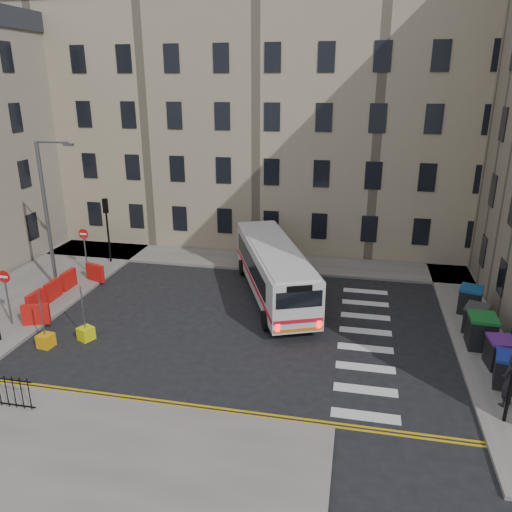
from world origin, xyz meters
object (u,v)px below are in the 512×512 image
(wheelie_bin_d, at_px, (476,319))
(wheelie_bin_e, at_px, (470,300))
(pedestrian, at_px, (509,381))
(bus, at_px, (274,268))
(wheelie_bin_b, at_px, (500,353))
(bollard_chevron, at_px, (46,341))
(wheelie_bin_a, at_px, (508,370))
(wheelie_bin_c, at_px, (481,331))
(bollard_yellow, at_px, (86,333))
(streetlamp, at_px, (46,214))

(wheelie_bin_d, xyz_separation_m, wheelie_bin_e, (0.13, 2.09, 0.03))
(pedestrian, bearing_deg, bus, -82.75)
(wheelie_bin_b, relative_size, wheelie_bin_d, 0.87)
(pedestrian, xyz_separation_m, bollard_chevron, (-18.62, 0.63, -0.84))
(wheelie_bin_a, relative_size, wheelie_bin_c, 0.93)
(wheelie_bin_b, bearing_deg, wheelie_bin_c, 98.93)
(wheelie_bin_a, height_order, wheelie_bin_b, wheelie_bin_a)
(wheelie_bin_e, bearing_deg, bollard_yellow, -142.82)
(wheelie_bin_e, bearing_deg, wheelie_bin_c, -75.80)
(bollard_chevron, bearing_deg, wheelie_bin_d, 15.20)
(wheelie_bin_b, bearing_deg, bollard_yellow, 178.03)
(wheelie_bin_a, distance_m, wheelie_bin_c, 2.97)
(bus, distance_m, wheelie_bin_d, 10.12)
(streetlamp, height_order, wheelie_bin_c, streetlamp)
(streetlamp, xyz_separation_m, wheelie_bin_c, (21.83, -2.27, -3.46))
(wheelie_bin_a, height_order, pedestrian, pedestrian)
(wheelie_bin_a, distance_m, wheelie_bin_e, 6.49)
(wheelie_bin_d, height_order, wheelie_bin_e, wheelie_bin_e)
(wheelie_bin_d, relative_size, bollard_yellow, 2.38)
(wheelie_bin_a, distance_m, wheelie_bin_d, 4.40)
(wheelie_bin_e, bearing_deg, bollard_chevron, -141.59)
(wheelie_bin_d, bearing_deg, bollard_chevron, -142.53)
(wheelie_bin_e, bearing_deg, wheelie_bin_b, -70.21)
(bus, relative_size, wheelie_bin_a, 7.78)
(pedestrian, bearing_deg, wheelie_bin_b, -141.58)
(wheelie_bin_e, height_order, pedestrian, pedestrian)
(wheelie_bin_e, bearing_deg, bus, -163.66)
(streetlamp, height_order, wheelie_bin_d, streetlamp)
(wheelie_bin_d, bearing_deg, bus, -170.93)
(wheelie_bin_b, height_order, wheelie_bin_c, wheelie_bin_c)
(streetlamp, xyz_separation_m, bollard_chevron, (3.23, -5.90, -4.04))
(wheelie_bin_a, bearing_deg, bollard_chevron, -164.75)
(wheelie_bin_a, distance_m, bollard_chevron, 19.00)
(wheelie_bin_b, xyz_separation_m, bollard_chevron, (-19.01, -2.05, -0.48))
(streetlamp, xyz_separation_m, bollard_yellow, (4.62, -4.95, -4.04))
(wheelie_bin_e, bearing_deg, wheelie_bin_a, -70.91)
(streetlamp, bearing_deg, wheelie_bin_e, 3.29)
(bus, relative_size, wheelie_bin_d, 7.36)
(streetlamp, height_order, wheelie_bin_b, streetlamp)
(bus, height_order, pedestrian, bus)
(bus, bearing_deg, bollard_chevron, -162.24)
(wheelie_bin_a, distance_m, bollard_yellow, 17.60)
(wheelie_bin_e, xyz_separation_m, bollard_yellow, (-17.42, -6.22, -0.51))
(wheelie_bin_b, bearing_deg, bollard_chevron, -179.37)
(wheelie_bin_e, bearing_deg, pedestrian, -73.82)
(bus, bearing_deg, wheelie_bin_d, -35.22)
(wheelie_bin_b, distance_m, pedestrian, 2.73)
(bus, xyz_separation_m, wheelie_bin_e, (9.94, -0.21, -0.82))
(streetlamp, bearing_deg, wheelie_bin_d, -2.16)
(streetlamp, bearing_deg, wheelie_bin_c, -5.94)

